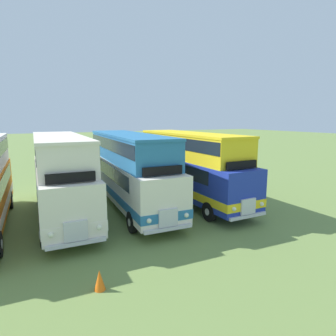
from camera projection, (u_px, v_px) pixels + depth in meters
ground_plane at (65, 218)px, 15.89m from camera, size 200.00×200.00×0.00m
bus_third_in_row at (61, 172)px, 15.82m from camera, size 2.88×10.89×4.49m
bus_fourth_in_row at (129, 167)px, 17.63m from camera, size 3.06×11.59×4.49m
bus_fifth_in_row at (190, 164)px, 18.83m from camera, size 2.70×10.84×4.49m
cone_near_end at (100, 280)px, 9.15m from camera, size 0.36×0.36×0.67m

